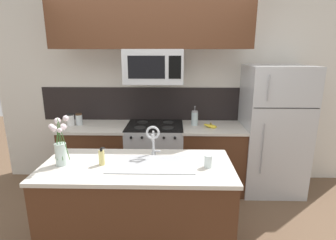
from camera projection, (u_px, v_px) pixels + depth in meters
ground_plane at (150, 227)px, 2.91m from camera, size 10.00×10.00×0.00m
rear_partition at (177, 93)px, 3.81m from camera, size 5.20×0.10×2.60m
splash_band at (156, 104)px, 3.80m from camera, size 3.31×0.01×0.48m
back_counter_left at (97, 156)px, 3.69m from camera, size 0.90×0.65×0.91m
back_counter_right at (211, 158)px, 3.65m from camera, size 0.84×0.65×0.91m
stove_range at (155, 157)px, 3.67m from camera, size 0.76×0.64×0.93m
microwave at (154, 66)px, 3.33m from camera, size 0.74×0.40×0.42m
upper_cabinet_band at (151, 23)px, 3.17m from camera, size 2.44×0.34×0.60m
refrigerator at (272, 130)px, 3.55m from camera, size 0.81×0.74×1.72m
storage_jar_tall at (70, 120)px, 3.56m from camera, size 0.10×0.10×0.16m
storage_jar_medium at (79, 119)px, 3.59m from camera, size 0.09×0.09×0.16m
banana_bunch at (211, 126)px, 3.47m from camera, size 0.19×0.13×0.08m
french_press at (195, 118)px, 3.57m from camera, size 0.09×0.09×0.27m
island_counter at (139, 209)px, 2.46m from camera, size 1.71×0.75×0.91m
kitchen_sink at (152, 171)px, 2.36m from camera, size 0.76×0.40×0.16m
sink_faucet at (153, 137)px, 2.48m from camera, size 0.14×0.14×0.31m
dish_soap_bottle at (102, 158)px, 2.32m from camera, size 0.06×0.05×0.16m
drinking_glass at (208, 161)px, 2.28m from camera, size 0.07×0.07×0.11m
flower_vase at (61, 148)px, 2.30m from camera, size 0.19×0.15×0.46m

